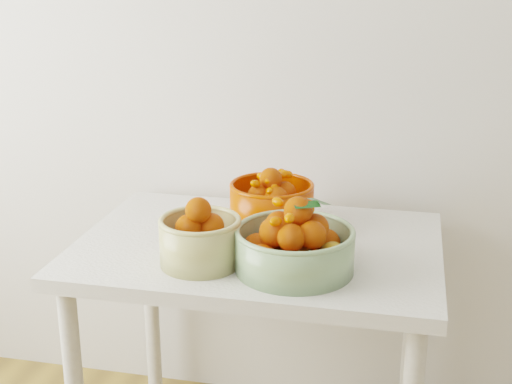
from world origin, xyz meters
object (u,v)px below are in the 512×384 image
bowl_cream (200,239)px  bowl_orange (272,203)px  bowl_green (294,245)px  table (258,274)px

bowl_cream → bowl_orange: bearing=67.5°
bowl_green → bowl_orange: bearing=111.7°
bowl_cream → bowl_orange: bowl_cream is taller
bowl_green → table: bearing=128.7°
bowl_cream → table: bearing=56.7°
bowl_cream → bowl_green: (0.24, 0.01, -0.00)m
table → bowl_green: 0.26m
table → bowl_green: size_ratio=2.90×
table → bowl_cream: size_ratio=3.98×
bowl_orange → bowl_cream: bearing=-112.5°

